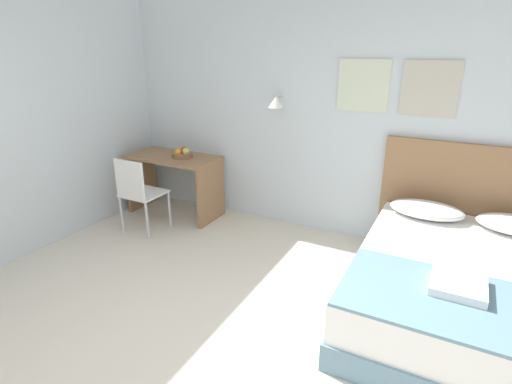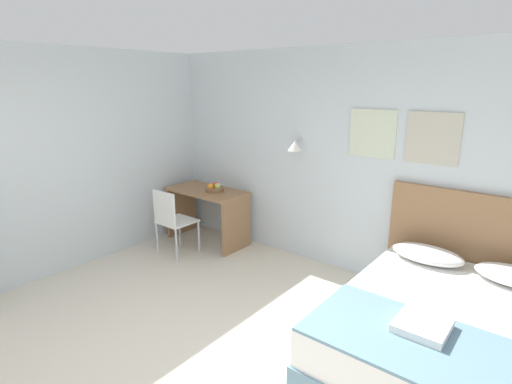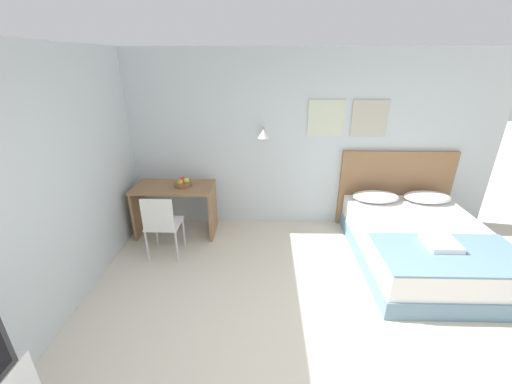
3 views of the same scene
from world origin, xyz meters
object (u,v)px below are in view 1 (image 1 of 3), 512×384
Objects in this scene: folded_towel_near_foot at (458,285)px; desk_chair at (137,190)px; headboard at (471,206)px; desk at (174,174)px; pillow_left at (426,210)px; fruit_bowl at (182,154)px; throw_blanket at (465,304)px; bed at (461,292)px.

desk_chair reaches higher than folded_towel_near_foot.
headboard is at bearing 88.06° from folded_towel_near_foot.
folded_towel_near_foot is at bearing -19.10° from desk.
pillow_left reaches higher than folded_towel_near_foot.
fruit_bowl is (0.15, 0.01, 0.29)m from desk.
throw_blanket is at bearing -22.02° from fruit_bowl.
desk is at bearing 158.99° from throw_blanket.
fruit_bowl reaches higher than desk.
headboard is 1.11× the size of throw_blanket.
throw_blanket is 3.45m from desk_chair.
folded_towel_near_foot is 3.52m from desk.
fruit_bowl reaches higher than folded_towel_near_foot.
desk reaches higher than folded_towel_near_foot.
headboard is 2.54× the size of pillow_left.
bed is 0.66m from throw_blanket.
bed is 3.36m from fruit_bowl.
folded_towel_near_foot is at bearing -75.24° from pillow_left.
bed is 8.14× the size of fruit_bowl.
fruit_bowl is (-2.85, -0.09, 0.23)m from pillow_left.
folded_towel_near_foot is 0.31× the size of desk.
folded_towel_near_foot is (-0.05, 0.15, 0.04)m from throw_blanket.
desk reaches higher than bed.
bed is 1.79× the size of desk.
bed is 1.12m from headboard.
desk_chair is at bearing -103.27° from fruit_bowl.
fruit_bowl is at bearing -178.29° from pillow_left.
desk is at bearing -176.22° from fruit_bowl.
desk is (-3.00, -0.09, -0.06)m from pillow_left.
folded_towel_near_foot is at bearing -20.07° from fruit_bowl.
throw_blanket is (0.38, -1.39, -0.06)m from pillow_left.
headboard reaches higher than pillow_left.
fruit_bowl is at bearing 157.98° from throw_blanket.
folded_towel_near_foot reaches higher than bed.
desk_chair is 0.74m from fruit_bowl.
throw_blanket is 3.62m from desk.
desk reaches higher than pillow_left.
desk is 4.55× the size of fruit_bowl.
throw_blanket is 3.50m from fruit_bowl.
pillow_left is 1.91× the size of folded_towel_near_foot.
fruit_bowl is (-3.18, 1.16, 0.24)m from folded_towel_near_foot.
folded_towel_near_foot is 1.40× the size of fruit_bowl.
bed is at bearing 83.56° from folded_towel_near_foot.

